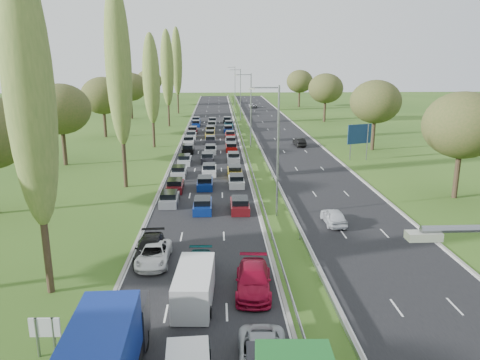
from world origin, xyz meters
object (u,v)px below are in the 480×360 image
object	(u,v)px
info_sign	(45,332)
direction_sign	(359,136)
white_van_rear	(194,285)
near_car_2	(154,254)
blue_lorry	(105,359)
near_car_3	(150,249)

from	to	relation	value
info_sign	direction_sign	bearing A→B (deg)	57.40
white_van_rear	direction_sign	distance (m)	45.60
near_car_2	info_sign	distance (m)	11.38
blue_lorry	info_sign	distance (m)	4.85
near_car_3	blue_lorry	bearing A→B (deg)	-91.39
white_van_rear	direction_sign	bearing A→B (deg)	64.73
near_car_2	near_car_3	size ratio (longest dim) A/B	0.94
blue_lorry	info_sign	world-z (taller)	blue_lorry
near_car_3	blue_lorry	world-z (taller)	blue_lorry
white_van_rear	direction_sign	size ratio (longest dim) A/B	1.04
white_van_rear	info_sign	world-z (taller)	white_van_rear
near_car_2	direction_sign	bearing A→B (deg)	54.26
blue_lorry	near_car_3	bearing A→B (deg)	89.42
white_van_rear	near_car_2	bearing A→B (deg)	122.81
blue_lorry	direction_sign	distance (m)	54.38
near_car_3	white_van_rear	bearing A→B (deg)	-63.38
blue_lorry	direction_sign	size ratio (longest dim) A/B	1.74
near_car_2	white_van_rear	distance (m)	6.49
near_car_3	white_van_rear	size ratio (longest dim) A/B	0.96
near_car_2	white_van_rear	bearing A→B (deg)	-60.22
white_van_rear	direction_sign	world-z (taller)	direction_sign
near_car_2	direction_sign	distance (m)	42.56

